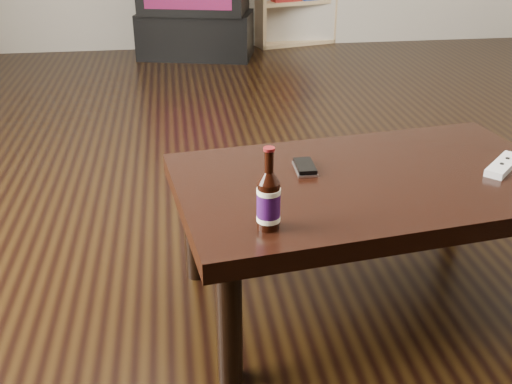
{
  "coord_description": "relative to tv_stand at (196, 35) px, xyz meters",
  "views": [
    {
      "loc": [
        -0.73,
        -2.02,
        1.13
      ],
      "look_at": [
        -0.56,
        -0.78,
        0.51
      ],
      "focal_mm": 42.0,
      "sensor_mm": 36.0,
      "label": 1
    }
  ],
  "objects": [
    {
      "name": "tv_stand",
      "position": [
        0.0,
        0.0,
        0.0
      ],
      "size": [
        0.93,
        0.62,
        0.34
      ],
      "primitive_type": "cube",
      "rotation": [
        0.0,
        0.0,
        -0.25
      ],
      "color": "black",
      "rests_on": "floor"
    },
    {
      "name": "beer_bottle",
      "position": [
        0.01,
        -3.46,
        0.32
      ],
      "size": [
        0.06,
        0.06,
        0.21
      ],
      "rotation": [
        0.0,
        0.0,
        0.03
      ],
      "color": "black",
      "rests_on": "coffee_table"
    },
    {
      "name": "floor",
      "position": [
        0.54,
        -2.68,
        -0.18
      ],
      "size": [
        5.0,
        6.0,
        0.01
      ],
      "primitive_type": "cube",
      "color": "black",
      "rests_on": "ground"
    },
    {
      "name": "phone",
      "position": [
        0.17,
        -3.14,
        0.25
      ],
      "size": [
        0.06,
        0.11,
        0.02
      ],
      "rotation": [
        0.0,
        0.0,
        -0.02
      ],
      "color": "#BAB9BC",
      "rests_on": "coffee_table"
    },
    {
      "name": "remote",
      "position": [
        0.75,
        -3.21,
        0.25
      ],
      "size": [
        0.17,
        0.17,
        0.02
      ],
      "rotation": [
        0.0,
        0.0,
        -0.81
      ],
      "color": "silver",
      "rests_on": "coffee_table"
    },
    {
      "name": "coffee_table",
      "position": [
        0.35,
        -3.21,
        0.19
      ],
      "size": [
        1.18,
        0.78,
        0.41
      ],
      "rotation": [
        0.0,
        0.0,
        0.13
      ],
      "color": "black",
      "rests_on": "floor"
    }
  ]
}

